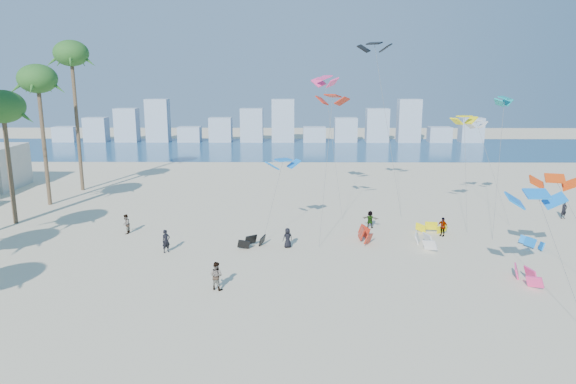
{
  "coord_description": "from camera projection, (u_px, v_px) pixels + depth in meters",
  "views": [
    {
      "loc": [
        3.36,
        -22.58,
        13.12
      ],
      "look_at": [
        3.0,
        16.0,
        4.5
      ],
      "focal_mm": 32.89,
      "sensor_mm": 36.0,
      "label": 1
    }
  ],
  "objects": [
    {
      "name": "ocean",
      "position": [
        274.0,
        149.0,
        95.19
      ],
      "size": [
        220.0,
        220.0,
        0.0
      ],
      "primitive_type": "plane",
      "color": "navy",
      "rests_on": "ground"
    },
    {
      "name": "grounded_kites",
      "position": [
        414.0,
        243.0,
        40.58
      ],
      "size": [
        23.82,
        13.44,
        0.98
      ],
      "color": "black",
      "rests_on": "ground"
    },
    {
      "name": "kitesurfer_near",
      "position": [
        166.0,
        241.0,
        39.58
      ],
      "size": [
        0.76,
        0.74,
        1.77
      ],
      "primitive_type": "imported",
      "rotation": [
        0.0,
        0.0,
        0.73
      ],
      "color": "black",
      "rests_on": "ground"
    },
    {
      "name": "flying_kites",
      "position": [
        408.0,
        112.0,
        43.11
      ],
      "size": [
        22.44,
        28.31,
        16.52
      ],
      "color": "#0D76E6",
      "rests_on": "ground"
    },
    {
      "name": "ground",
      "position": [
        221.0,
        358.0,
        24.93
      ],
      "size": [
        220.0,
        220.0,
        0.0
      ],
      "primitive_type": "plane",
      "color": "beige",
      "rests_on": "ground"
    },
    {
      "name": "distant_skyline",
      "position": [
        270.0,
        126.0,
        104.29
      ],
      "size": [
        85.0,
        3.0,
        8.4
      ],
      "color": "#9EADBF",
      "rests_on": "ground"
    },
    {
      "name": "kitesurfers_far",
      "position": [
        412.0,
        236.0,
        40.88
      ],
      "size": [
        39.88,
        16.92,
        1.92
      ],
      "color": "black",
      "rests_on": "ground"
    },
    {
      "name": "kitesurfer_mid",
      "position": [
        216.0,
        276.0,
        32.75
      ],
      "size": [
        1.08,
        0.99,
        1.8
      ],
      "primitive_type": "imported",
      "rotation": [
        0.0,
        0.0,
        2.7
      ],
      "color": "gray",
      "rests_on": "ground"
    }
  ]
}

